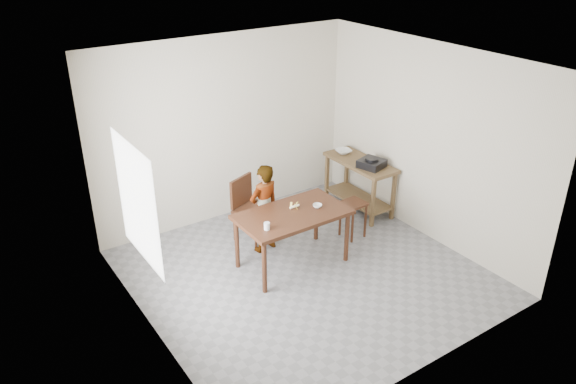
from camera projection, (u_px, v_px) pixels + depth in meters
floor at (306, 275)px, 7.14m from camera, size 4.00×4.00×0.04m
ceiling at (309, 60)px, 5.93m from camera, size 4.00×4.00×0.04m
wall_back at (225, 129)px, 8.04m from camera, size 4.00×0.04×2.70m
wall_front at (439, 255)px, 5.04m from camera, size 4.00×0.04×2.70m
wall_left at (141, 226)px, 5.52m from camera, size 0.04×4.00×2.70m
wall_right at (428, 142)px, 7.56m from camera, size 0.04×4.00×2.70m
window_pane at (137, 203)px, 5.63m from camera, size 0.02×1.10×1.30m
dining_table at (292, 239)px, 7.19m from camera, size 1.40×0.80×0.75m
prep_counter at (359, 185)px, 8.57m from camera, size 0.50×1.20×0.80m
child at (264, 208)px, 7.40m from camera, size 0.49×0.36×1.24m
dining_chair at (253, 210)px, 7.73m from camera, size 0.56×0.56×0.90m
stool at (353, 219)px, 7.87m from camera, size 0.32×0.32×0.54m
glass_tumbler at (267, 226)px, 6.63m from camera, size 0.08×0.08×0.09m
small_bowl at (317, 206)px, 7.15m from camera, size 0.13×0.13×0.04m
banana at (294, 206)px, 7.13m from camera, size 0.16×0.12×0.05m
serving_bowl at (343, 151)px, 8.65m from camera, size 0.29×0.29×0.06m
gas_burner at (372, 163)px, 8.16m from camera, size 0.42×0.42×0.11m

